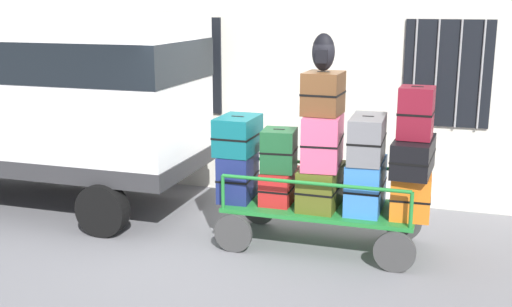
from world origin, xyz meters
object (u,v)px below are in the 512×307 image
object	(u,v)px
suitcase_left_bottom	(238,176)
luggage_cart	(321,214)
suitcase_center_middle	(323,140)
backpack	(323,52)
van	(43,90)
suitcase_midleft_bottom	(279,186)
suitcase_right_middle	(413,156)
suitcase_left_middle	(238,135)
suitcase_right_bottom	(411,194)
suitcase_center_bottom	(321,186)
suitcase_midright_middle	(367,139)
suitcase_midright_bottom	(366,185)
suitcase_midleft_middle	(279,150)
suitcase_center_top	(323,93)
suitcase_right_top	(416,113)

from	to	relation	value
suitcase_left_bottom	luggage_cart	bearing A→B (deg)	1.50
suitcase_center_middle	backpack	world-z (taller)	backpack
van	suitcase_midleft_bottom	xyz separation A→B (m)	(3.69, -0.39, -1.01)
luggage_cart	suitcase_left_bottom	distance (m)	1.15
suitcase_right_middle	suitcase_left_middle	bearing A→B (deg)	-179.46
backpack	suitcase_right_middle	bearing A→B (deg)	-0.33
suitcase_right_bottom	suitcase_center_bottom	bearing A→B (deg)	179.28
suitcase_midleft_bottom	suitcase_right_middle	xyz separation A→B (m)	(1.62, -0.01, 0.51)
suitcase_midleft_bottom	suitcase_center_bottom	world-z (taller)	suitcase_center_bottom
suitcase_left_bottom	suitcase_center_bottom	xyz separation A→B (m)	(1.08, 0.04, -0.04)
suitcase_center_bottom	suitcase_midright_middle	distance (m)	0.83
suitcase_left_middle	suitcase_midleft_bottom	xyz separation A→B (m)	(0.54, 0.03, -0.63)
suitcase_midleft_bottom	suitcase_midright_bottom	xyz separation A→B (m)	(1.08, 0.02, 0.10)
suitcase_midleft_middle	suitcase_center_top	xyz separation A→B (m)	(0.54, -0.01, 0.73)
suitcase_midleft_middle	backpack	world-z (taller)	backpack
suitcase_center_top	suitcase_right_bottom	distance (m)	1.58
suitcase_left_bottom	suitcase_center_bottom	distance (m)	1.08
suitcase_center_top	suitcase_right_bottom	size ratio (longest dim) A/B	0.77
luggage_cart	suitcase_left_bottom	xyz separation A→B (m)	(-1.08, -0.03, 0.40)
suitcase_center_bottom	suitcase_right_bottom	size ratio (longest dim) A/B	1.22
suitcase_midright_middle	suitcase_left_bottom	bearing A→B (deg)	-179.32
suitcase_left_middle	luggage_cart	bearing A→B (deg)	1.00
backpack	suitcase_midleft_middle	bearing A→B (deg)	-177.25
suitcase_left_bottom	suitcase_midright_bottom	xyz separation A→B (m)	(1.62, 0.06, 0.01)
suitcase_right_middle	suitcase_right_top	bearing A→B (deg)	90.00
suitcase_center_bottom	suitcase_right_middle	distance (m)	1.17
suitcase_left_middle	suitcase_midright_bottom	size ratio (longest dim) A/B	0.83
suitcase_midright_middle	suitcase_right_middle	world-z (taller)	suitcase_midright_middle
suitcase_right_bottom	suitcase_right_top	world-z (taller)	suitcase_right_top
suitcase_left_bottom	suitcase_right_top	bearing A→B (deg)	1.03
suitcase_left_bottom	backpack	world-z (taller)	backpack
luggage_cart	backpack	bearing A→B (deg)	156.20
suitcase_right_middle	suitcase_right_top	world-z (taller)	suitcase_right_top
suitcase_left_bottom	suitcase_midleft_middle	xyz separation A→B (m)	(0.54, 0.01, 0.38)
luggage_cart	suitcase_midleft_middle	xyz separation A→B (m)	(-0.54, -0.02, 0.78)
suitcase_midleft_middle	backpack	distance (m)	1.32
suitcase_center_bottom	suitcase_right_top	xyz separation A→B (m)	(1.08, 0.00, 0.97)
suitcase_center_top	suitcase_right_middle	distance (m)	1.28
suitcase_midright_middle	suitcase_midleft_bottom	bearing A→B (deg)	178.94
suitcase_midleft_middle	suitcase_right_bottom	bearing A→B (deg)	0.38
van	backpack	xyz separation A→B (m)	(4.21, -0.39, 0.67)
suitcase_center_bottom	suitcase_right_middle	world-z (taller)	suitcase_right_middle
suitcase_center_top	suitcase_right_top	bearing A→B (deg)	1.84
suitcase_center_middle	suitcase_midright_middle	distance (m)	0.54
suitcase_midleft_middle	suitcase_midright_middle	world-z (taller)	suitcase_midright_middle
suitcase_right_middle	backpack	bearing A→B (deg)	179.67
suitcase_left_bottom	backpack	distance (m)	1.91
suitcase_center_middle	suitcase_center_bottom	bearing A→B (deg)	-90.00
suitcase_center_bottom	suitcase_left_middle	bearing A→B (deg)	-178.62
suitcase_midleft_bottom	suitcase_right_middle	world-z (taller)	suitcase_right_middle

